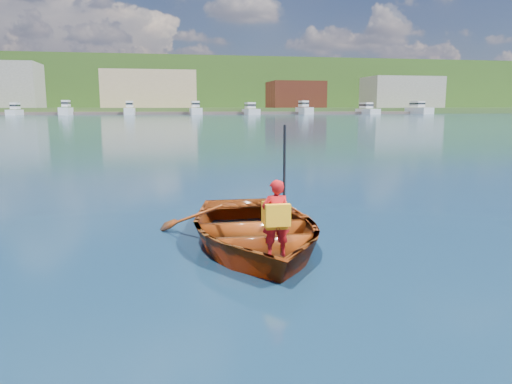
{
  "coord_description": "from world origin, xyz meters",
  "views": [
    {
      "loc": [
        -2.18,
        -6.81,
        2.12
      ],
      "look_at": [
        -0.75,
        0.54,
        0.85
      ],
      "focal_mm": 35.0,
      "sensor_mm": 36.0,
      "label": 1
    }
  ],
  "objects": [
    {
      "name": "shoreline",
      "position": [
        0.0,
        236.61,
        10.32
      ],
      "size": [
        400.0,
        140.0,
        22.0
      ],
      "color": "#355025",
      "rests_on": "ground"
    },
    {
      "name": "dock",
      "position": [
        -2.58,
        148.0,
        0.4
      ],
      "size": [
        160.04,
        10.03,
        0.8
      ],
      "color": "brown",
      "rests_on": "ground"
    },
    {
      "name": "rowboat",
      "position": [
        -0.8,
        0.54,
        0.27
      ],
      "size": [
        2.92,
        4.08,
        0.84
      ],
      "color": "brown",
      "rests_on": "ground"
    },
    {
      "name": "ground",
      "position": [
        0.0,
        0.0,
        0.0
      ],
      "size": [
        600.0,
        600.0,
        0.0
      ],
      "color": "#11283D",
      "rests_on": "ground"
    },
    {
      "name": "hillside_trees",
      "position": [
        -47.22,
        252.42,
        21.09
      ],
      "size": [
        204.51,
        84.24,
        26.61
      ],
      "color": "#382314",
      "rests_on": "ground"
    },
    {
      "name": "child_paddler",
      "position": [
        -0.65,
        -0.36,
        0.65
      ],
      "size": [
        0.39,
        0.34,
        1.79
      ],
      "color": "red",
      "rests_on": "ground"
    },
    {
      "name": "waterfront_buildings",
      "position": [
        -7.74,
        165.0,
        7.74
      ],
      "size": [
        202.0,
        16.0,
        14.0
      ],
      "color": "brown",
      "rests_on": "ground"
    },
    {
      "name": "marina_yachts",
      "position": [
        14.04,
        143.31,
        1.39
      ],
      "size": [
        144.37,
        13.65,
        4.4
      ],
      "color": "silver",
      "rests_on": "ground"
    }
  ]
}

